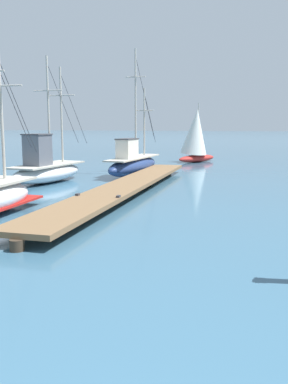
% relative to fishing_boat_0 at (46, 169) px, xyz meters
% --- Properties ---
extents(floating_dock, '(2.27, 18.42, 0.53)m').
position_rel_fishing_boat_0_xyz_m(floating_dock, '(5.29, -2.17, -0.38)').
color(floating_dock, brown).
rests_on(floating_dock, ground).
extents(fishing_boat_0, '(2.48, 7.04, 6.60)m').
position_rel_fishing_boat_0_xyz_m(fishing_boat_0, '(0.00, 0.00, 0.00)').
color(fishing_boat_0, silver).
rests_on(fishing_boat_0, ground).
extents(fishing_boat_2, '(1.87, 7.54, 7.53)m').
position_rel_fishing_boat_0_xyz_m(fishing_boat_2, '(3.43, 4.40, 0.01)').
color(fishing_boat_2, navy).
rests_on(fishing_boat_2, ground).
extents(distant_sailboat, '(3.28, 4.29, 4.82)m').
position_rel_fishing_boat_0_xyz_m(distant_sailboat, '(5.56, 14.36, 1.44)').
color(distant_sailboat, '#AD2823').
rests_on(distant_sailboat, ground).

